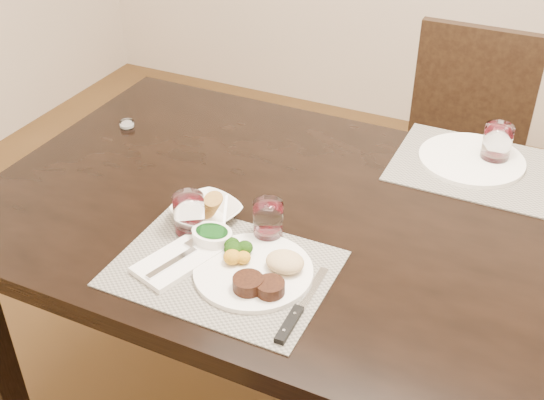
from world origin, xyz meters
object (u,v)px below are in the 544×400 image
at_px(chair_far, 460,146).
at_px(far_plate, 471,159).
at_px(wine_glass_near, 268,222).
at_px(steak_knife, 295,315).
at_px(dinner_plate, 258,270).
at_px(cracker_bowl, 207,212).

bearing_deg(chair_far, far_plate, -78.42).
height_order(wine_glass_near, far_plate, wine_glass_near).
bearing_deg(steak_knife, chair_far, 85.22).
bearing_deg(far_plate, dinner_plate, -114.98).
bearing_deg(far_plate, wine_glass_near, -123.09).
xyz_separation_m(chair_far, wine_glass_near, (-0.24, -1.07, 0.29)).
height_order(dinner_plate, steak_knife, dinner_plate).
xyz_separation_m(cracker_bowl, far_plate, (0.51, 0.54, -0.01)).
bearing_deg(far_plate, chair_far, 101.58).
xyz_separation_m(steak_knife, wine_glass_near, (-0.16, 0.21, 0.04)).
bearing_deg(cracker_bowl, chair_far, 69.40).
bearing_deg(chair_far, cracker_bowl, -110.60).
relative_size(cracker_bowl, far_plate, 0.68).
height_order(chair_far, dinner_plate, chair_far).
xyz_separation_m(dinner_plate, steak_knife, (0.12, -0.08, -0.01)).
relative_size(dinner_plate, cracker_bowl, 1.34).
relative_size(chair_far, far_plate, 3.22).
height_order(dinner_plate, wine_glass_near, wine_glass_near).
bearing_deg(dinner_plate, cracker_bowl, 125.16).
relative_size(chair_far, steak_knife, 3.72).
relative_size(chair_far, dinner_plate, 3.53).
distance_m(dinner_plate, steak_knife, 0.15).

